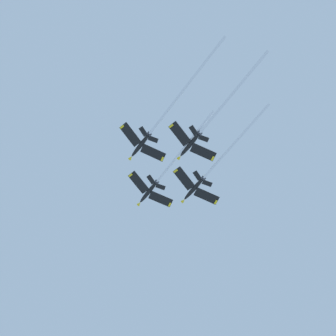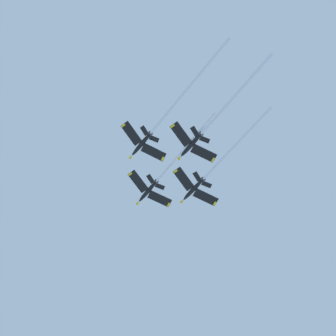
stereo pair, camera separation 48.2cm
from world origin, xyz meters
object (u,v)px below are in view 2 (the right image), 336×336
(jet_lead, at_px, (160,177))
(jet_slot, at_px, (209,125))
(jet_right_wing, at_px, (208,174))
(jet_left_wing, at_px, (161,120))

(jet_lead, height_order, jet_slot, jet_lead)
(jet_right_wing, height_order, jet_slot, jet_right_wing)
(jet_lead, xyz_separation_m, jet_slot, (24.97, 7.50, -11.53))
(jet_right_wing, distance_m, jet_slot, 18.18)
(jet_lead, distance_m, jet_left_wing, 22.31)
(jet_left_wing, height_order, jet_slot, jet_left_wing)
(jet_lead, height_order, jet_right_wing, jet_lead)
(jet_lead, relative_size, jet_slot, 1.00)
(jet_left_wing, bearing_deg, jet_lead, 156.82)
(jet_left_wing, relative_size, jet_right_wing, 1.15)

